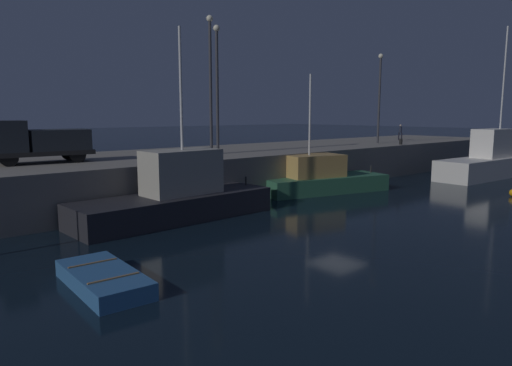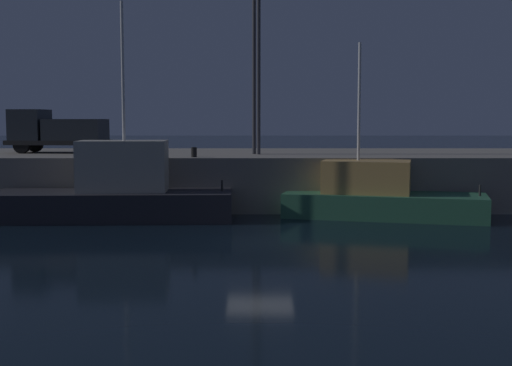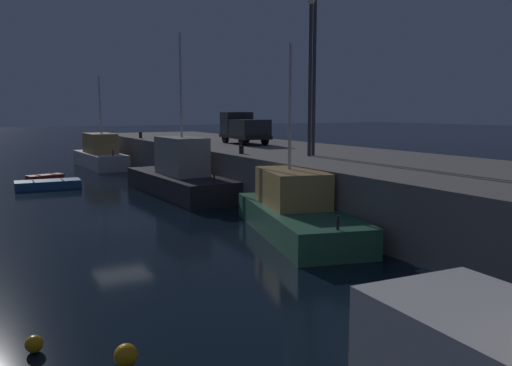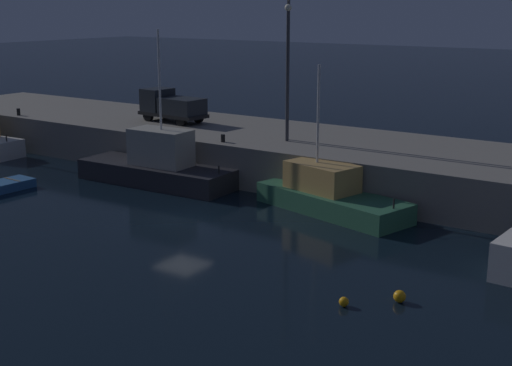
{
  "view_description": "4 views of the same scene",
  "coord_description": "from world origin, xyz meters",
  "px_view_note": "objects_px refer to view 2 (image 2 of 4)",
  "views": [
    {
      "loc": [
        -19.03,
        -15.35,
        5.46
      ],
      "look_at": [
        -2.95,
        3.18,
        1.8
      ],
      "focal_mm": 32.8,
      "sensor_mm": 36.0,
      "label": 1
    },
    {
      "loc": [
        -0.16,
        -25.11,
        4.58
      ],
      "look_at": [
        -0.16,
        3.84,
        1.83
      ],
      "focal_mm": 47.47,
      "sensor_mm": 36.0,
      "label": 2
    },
    {
      "loc": [
        24.13,
        -5.97,
        5.21
      ],
      "look_at": [
        1.66,
        6.28,
        1.68
      ],
      "focal_mm": 36.93,
      "sensor_mm": 36.0,
      "label": 3
    },
    {
      "loc": [
        23.97,
        -28.02,
        11.29
      ],
      "look_at": [
        1.58,
        4.71,
        1.36
      ],
      "focal_mm": 50.4,
      "sensor_mm": 36.0,
      "label": 4
    }
  ],
  "objects_px": {
    "lamp_post_west": "(254,54)",
    "utility_truck": "(56,131)",
    "fishing_boat_blue": "(379,197)",
    "fishing_trawler_red": "(116,194)",
    "bollard_central": "(194,152)",
    "lamp_post_east": "(259,59)"
  },
  "relations": [
    {
      "from": "fishing_boat_blue",
      "to": "fishing_trawler_red",
      "type": "bearing_deg",
      "value": -176.47
    },
    {
      "from": "fishing_boat_blue",
      "to": "lamp_post_east",
      "type": "xyz_separation_m",
      "value": [
        -5.58,
        4.45,
        6.69
      ]
    },
    {
      "from": "fishing_trawler_red",
      "to": "utility_truck",
      "type": "bearing_deg",
      "value": 124.28
    },
    {
      "from": "lamp_post_east",
      "to": "bollard_central",
      "type": "bearing_deg",
      "value": -140.7
    },
    {
      "from": "fishing_trawler_red",
      "to": "lamp_post_west",
      "type": "distance_m",
      "value": 10.82
    },
    {
      "from": "fishing_trawler_red",
      "to": "lamp_post_west",
      "type": "height_order",
      "value": "lamp_post_west"
    },
    {
      "from": "fishing_trawler_red",
      "to": "bollard_central",
      "type": "relative_size",
      "value": 22.2
    },
    {
      "from": "fishing_trawler_red",
      "to": "lamp_post_west",
      "type": "relative_size",
      "value": 1.18
    },
    {
      "from": "fishing_trawler_red",
      "to": "bollard_central",
      "type": "distance_m",
      "value": 4.56
    },
    {
      "from": "fishing_trawler_red",
      "to": "lamp_post_east",
      "type": "relative_size",
      "value": 1.27
    },
    {
      "from": "fishing_boat_blue",
      "to": "lamp_post_east",
      "type": "distance_m",
      "value": 9.78
    },
    {
      "from": "lamp_post_west",
      "to": "bollard_central",
      "type": "height_order",
      "value": "lamp_post_west"
    },
    {
      "from": "fishing_boat_blue",
      "to": "bollard_central",
      "type": "height_order",
      "value": "fishing_boat_blue"
    },
    {
      "from": "fishing_boat_blue",
      "to": "utility_truck",
      "type": "bearing_deg",
      "value": 159.89
    },
    {
      "from": "lamp_post_east",
      "to": "bollard_central",
      "type": "height_order",
      "value": "lamp_post_east"
    },
    {
      "from": "fishing_boat_blue",
      "to": "utility_truck",
      "type": "xyz_separation_m",
      "value": [
        -16.75,
        6.13,
        2.95
      ]
    },
    {
      "from": "fishing_trawler_red",
      "to": "lamp_post_east",
      "type": "bearing_deg",
      "value": 38.7
    },
    {
      "from": "fishing_boat_blue",
      "to": "lamp_post_west",
      "type": "relative_size",
      "value": 1.05
    },
    {
      "from": "lamp_post_west",
      "to": "utility_truck",
      "type": "xyz_separation_m",
      "value": [
        -10.93,
        1.26,
        -4.08
      ]
    },
    {
      "from": "fishing_trawler_red",
      "to": "lamp_post_east",
      "type": "distance_m",
      "value": 10.53
    },
    {
      "from": "lamp_post_west",
      "to": "utility_truck",
      "type": "bearing_deg",
      "value": 173.44
    },
    {
      "from": "fishing_boat_blue",
      "to": "lamp_post_west",
      "type": "bearing_deg",
      "value": 140.05
    }
  ]
}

